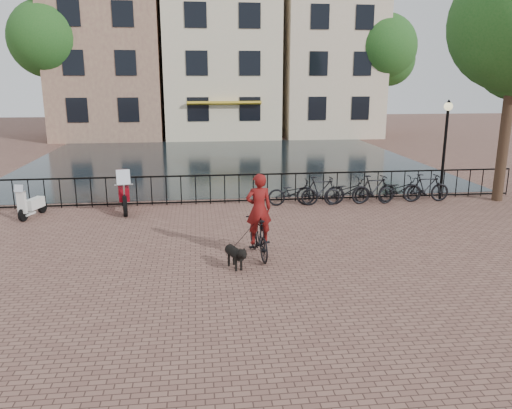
{
  "coord_description": "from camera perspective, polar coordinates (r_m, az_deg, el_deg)",
  "views": [
    {
      "loc": [
        -1.41,
        -8.9,
        4.24
      ],
      "look_at": [
        0.0,
        3.0,
        1.2
      ],
      "focal_mm": 35.0,
      "sensor_mm": 36.0,
      "label": 1
    }
  ],
  "objects": [
    {
      "name": "canal_house_mid",
      "position": [
        38.98,
        -4.13,
        16.66
      ],
      "size": [
        8.0,
        9.5,
        11.8
      ],
      "color": "beige",
      "rests_on": "ground"
    },
    {
      "name": "motorcycle",
      "position": [
        16.93,
        -14.94,
        1.93
      ],
      "size": [
        0.87,
        2.22,
        1.54
      ],
      "rotation": [
        0.0,
        0.0,
        0.17
      ],
      "color": "maroon",
      "rests_on": "ground"
    },
    {
      "name": "dog",
      "position": [
        11.49,
        -2.42,
        -5.88
      ],
      "size": [
        0.57,
        0.91,
        0.58
      ],
      "rotation": [
        0.0,
        0.0,
        0.37
      ],
      "color": "black",
      "rests_on": "ground"
    },
    {
      "name": "canal_water",
      "position": [
        26.57,
        -3.66,
        5.04
      ],
      "size": [
        20.0,
        20.0,
        0.0
      ],
      "primitive_type": "plane",
      "color": "black",
      "rests_on": "ground"
    },
    {
      "name": "tree_far_left",
      "position": [
        37.24,
        -22.73,
        17.03
      ],
      "size": [
        5.04,
        5.04,
        9.27
      ],
      "color": "black",
      "rests_on": "ground"
    },
    {
      "name": "ground",
      "position": [
        9.96,
        2.08,
        -10.98
      ],
      "size": [
        100.0,
        100.0,
        0.0
      ],
      "primitive_type": "plane",
      "color": "brown",
      "rests_on": "ground"
    },
    {
      "name": "lamp_post",
      "position": [
        18.7,
        20.88,
        7.61
      ],
      "size": [
        0.3,
        0.3,
        3.45
      ],
      "color": "black",
      "rests_on": "ground"
    },
    {
      "name": "parked_bike_5",
      "position": [
        18.52,
        18.86,
        1.82
      ],
      "size": [
        1.67,
        0.5,
        1.0
      ],
      "primitive_type": "imported",
      "rotation": [
        0.0,
        0.0,
        1.55
      ],
      "color": "black",
      "rests_on": "ground"
    },
    {
      "name": "parked_bike_1",
      "position": [
        17.23,
        7.38,
        1.59
      ],
      "size": [
        1.69,
        0.56,
        1.0
      ],
      "primitive_type": "imported",
      "rotation": [
        0.0,
        0.0,
        1.51
      ],
      "color": "black",
      "rests_on": "ground"
    },
    {
      "name": "parked_bike_0",
      "position": [
        17.04,
        4.27,
        1.35
      ],
      "size": [
        1.76,
        0.73,
        0.9
      ],
      "primitive_type": "imported",
      "rotation": [
        0.0,
        0.0,
        1.49
      ],
      "color": "black",
      "rests_on": "ground"
    },
    {
      "name": "railing",
      "position": [
        17.36,
        -1.95,
        1.81
      ],
      "size": [
        20.0,
        0.05,
        1.02
      ],
      "color": "black",
      "rests_on": "ground"
    },
    {
      "name": "scooter",
      "position": [
        17.06,
        -24.26,
        0.61
      ],
      "size": [
        0.72,
        1.32,
        1.18
      ],
      "rotation": [
        0.0,
        0.0,
        -0.3
      ],
      "color": "white",
      "rests_on": "ground"
    },
    {
      "name": "parked_bike_2",
      "position": [
        17.5,
        10.39,
        1.5
      ],
      "size": [
        1.78,
        0.82,
        0.9
      ],
      "primitive_type": "imported",
      "rotation": [
        0.0,
        0.0,
        1.7
      ],
      "color": "black",
      "rests_on": "ground"
    },
    {
      "name": "canal_house_left",
      "position": [
        39.43,
        -16.37,
        16.85
      ],
      "size": [
        7.5,
        9.0,
        12.8
      ],
      "color": "#81564B",
      "rests_on": "ground"
    },
    {
      "name": "tree_far_right",
      "position": [
        38.38,
        14.32,
        16.99
      ],
      "size": [
        4.76,
        4.76,
        8.76
      ],
      "color": "black",
      "rests_on": "ground"
    },
    {
      "name": "canal_house_right",
      "position": [
        40.21,
        7.87,
        17.56
      ],
      "size": [
        7.0,
        9.0,
        13.3
      ],
      "color": "beige",
      "rests_on": "ground"
    },
    {
      "name": "cyclist",
      "position": [
        12.01,
        0.31,
        -1.83
      ],
      "size": [
        0.81,
        1.81,
        2.41
      ],
      "rotation": [
        0.0,
        0.0,
        3.26
      ],
      "color": "black",
      "rests_on": "ground"
    },
    {
      "name": "parked_bike_4",
      "position": [
        18.14,
        16.14,
        1.62
      ],
      "size": [
        1.79,
        0.88,
        0.9
      ],
      "primitive_type": "imported",
      "rotation": [
        0.0,
        0.0,
        1.74
      ],
      "color": "black",
      "rests_on": "ground"
    },
    {
      "name": "parked_bike_3",
      "position": [
        17.79,
        13.33,
        1.72
      ],
      "size": [
        1.71,
        0.71,
        1.0
      ],
      "primitive_type": "imported",
      "rotation": [
        0.0,
        0.0,
        1.72
      ],
      "color": "black",
      "rests_on": "ground"
    }
  ]
}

